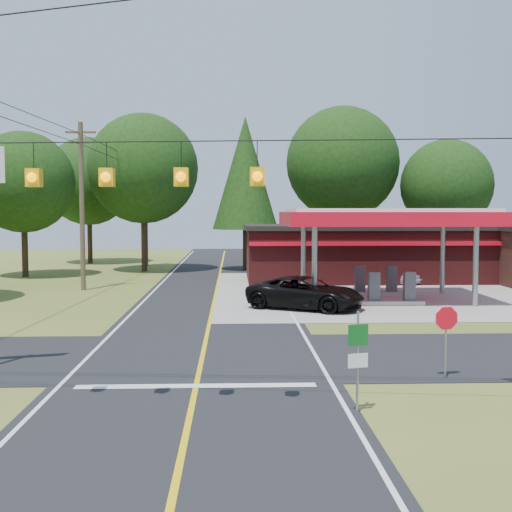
{
  "coord_description": "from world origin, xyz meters",
  "views": [
    {
      "loc": [
        1.01,
        -20.65,
        4.73
      ],
      "look_at": [
        2.0,
        7.0,
        2.8
      ],
      "focal_mm": 45.0,
      "sensor_mm": 36.0,
      "label": 1
    }
  ],
  "objects_px": {
    "sedan_car": "(400,274)",
    "octagonal_stop_sign": "(446,324)",
    "suv_car": "(305,293)",
    "gas_canopy": "(384,220)"
  },
  "relations": [
    {
      "from": "sedan_car",
      "to": "octagonal_stop_sign",
      "type": "height_order",
      "value": "octagonal_stop_sign"
    },
    {
      "from": "suv_car",
      "to": "octagonal_stop_sign",
      "type": "distance_m",
      "value": 13.27
    },
    {
      "from": "suv_car",
      "to": "sedan_car",
      "type": "relative_size",
      "value": 1.54
    },
    {
      "from": "octagonal_stop_sign",
      "to": "gas_canopy",
      "type": "bearing_deg",
      "value": 82.88
    },
    {
      "from": "suv_car",
      "to": "octagonal_stop_sign",
      "type": "xyz_separation_m",
      "value": [
        2.5,
        -13.01,
        0.78
      ]
    },
    {
      "from": "gas_canopy",
      "to": "suv_car",
      "type": "xyz_separation_m",
      "value": [
        -4.5,
        -3.0,
        -3.48
      ]
    },
    {
      "from": "gas_canopy",
      "to": "suv_car",
      "type": "bearing_deg",
      "value": -146.31
    },
    {
      "from": "gas_canopy",
      "to": "suv_car",
      "type": "distance_m",
      "value": 6.43
    },
    {
      "from": "suv_car",
      "to": "sedan_car",
      "type": "bearing_deg",
      "value": -6.0
    },
    {
      "from": "sedan_car",
      "to": "octagonal_stop_sign",
      "type": "relative_size",
      "value": 1.73
    }
  ]
}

